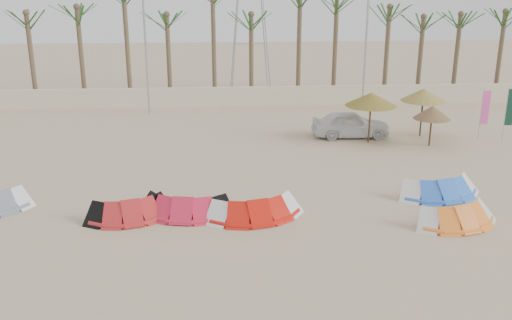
{
  "coord_description": "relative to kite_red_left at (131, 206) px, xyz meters",
  "views": [
    {
      "loc": [
        -1.49,
        -16.47,
        8.71
      ],
      "look_at": [
        0.0,
        6.0,
        1.3
      ],
      "focal_mm": 40.0,
      "sensor_mm": 36.0,
      "label": 1
    }
  ],
  "objects": [
    {
      "name": "kite_red_left",
      "position": [
        0.0,
        0.0,
        0.0
      ],
      "size": [
        3.5,
        2.29,
        0.9
      ],
      "color": "#B22121",
      "rests_on": "ground"
    },
    {
      "name": "parasol_mid",
      "position": [
        14.44,
        8.3,
        1.38
      ],
      "size": [
        1.94,
        1.94,
        2.16
      ],
      "color": "#4C331E",
      "rests_on": "ground"
    },
    {
      "name": "flag_pink",
      "position": [
        17.75,
        9.38,
        1.27
      ],
      "size": [
        0.45,
        0.04,
        2.84
      ],
      "color": "#A5A8AD",
      "rests_on": "ground"
    },
    {
      "name": "lamp_b",
      "position": [
        -1.12,
        16.5,
        5.35
      ],
      "size": [
        1.25,
        0.14,
        11.0
      ],
      "color": "#A5A8AD",
      "rests_on": "ground"
    },
    {
      "name": "boundary_wall",
      "position": [
        4.85,
        18.5,
        0.23
      ],
      "size": [
        60.0,
        0.3,
        1.3
      ],
      "primitive_type": "cube",
      "color": "beige",
      "rests_on": "ground"
    },
    {
      "name": "parasol_right",
      "position": [
        14.57,
        10.15,
        1.92
      ],
      "size": [
        2.47,
        2.47,
        2.7
      ],
      "color": "#4C331E",
      "rests_on": "ground"
    },
    {
      "name": "pylon",
      "position": [
        5.85,
        24.5,
        -0.42
      ],
      "size": [
        3.0,
        3.0,
        14.0
      ],
      "primitive_type": null,
      "color": "#A5A8AD",
      "rests_on": "ground"
    },
    {
      "name": "parasol_left",
      "position": [
        11.37,
        9.09,
        1.95
      ],
      "size": [
        2.75,
        2.75,
        2.72
      ],
      "color": "#4C331E",
      "rests_on": "ground"
    },
    {
      "name": "kite_red_mid",
      "position": [
        2.02,
        0.23,
        0.0
      ],
      "size": [
        3.73,
        2.04,
        0.9
      ],
      "color": "red",
      "rests_on": "ground"
    },
    {
      "name": "ground",
      "position": [
        4.85,
        -3.5,
        -0.42
      ],
      "size": [
        120.0,
        120.0,
        0.0
      ],
      "primitive_type": "plane",
      "color": "tan",
      "rests_on": "ground"
    },
    {
      "name": "kite_blue",
      "position": [
        12.3,
        1.46,
        0.0
      ],
      "size": [
        3.73,
        2.22,
        0.9
      ],
      "color": "blue",
      "rests_on": "ground"
    },
    {
      "name": "car",
      "position": [
        10.63,
        10.25,
        0.31
      ],
      "size": [
        4.31,
        1.83,
        1.45
      ],
      "primitive_type": "imported",
      "rotation": [
        0.0,
        0.0,
        1.54
      ],
      "color": "silver",
      "rests_on": "ground"
    },
    {
      "name": "lamp_c",
      "position": [
        12.88,
        16.5,
        5.35
      ],
      "size": [
        1.25,
        0.14,
        11.0
      ],
      "color": "#A5A8AD",
      "rests_on": "ground"
    },
    {
      "name": "kite_red_right",
      "position": [
        4.61,
        -0.18,
        0.0
      ],
      "size": [
        3.85,
        2.26,
        0.9
      ],
      "color": "red",
      "rests_on": "ground"
    },
    {
      "name": "kite_orange",
      "position": [
        11.89,
        -1.32,
        -0.0
      ],
      "size": [
        3.47,
        2.23,
        0.9
      ],
      "color": "orange",
      "rests_on": "ground"
    },
    {
      "name": "flag_green",
      "position": [
        18.83,
        8.82,
        1.39
      ],
      "size": [
        0.45,
        0.05,
        3.05
      ],
      "color": "#A5A8AD",
      "rests_on": "ground"
    },
    {
      "name": "palm_line",
      "position": [
        5.52,
        20.0,
        6.03
      ],
      "size": [
        52.0,
        4.0,
        7.7
      ],
      "color": "brown",
      "rests_on": "ground"
    }
  ]
}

